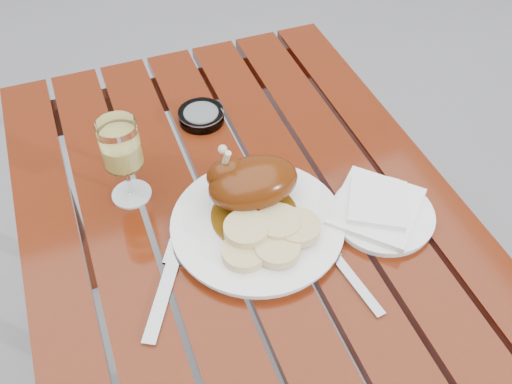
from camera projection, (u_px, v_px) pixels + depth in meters
table at (253, 332)px, 1.31m from camera, size 0.80×1.20×0.75m
dinner_plate at (257, 225)px, 1.03m from camera, size 0.38×0.38×0.02m
roast_duck at (250, 183)px, 1.02m from camera, size 0.17×0.17×0.12m
bread_dumplings at (269, 236)px, 0.98m from camera, size 0.18×0.13×0.03m
wine_glass at (124, 162)px, 1.03m from camera, size 0.09×0.09×0.18m
side_plate at (383, 215)px, 1.05m from camera, size 0.25×0.25×0.02m
napkin at (376, 207)px, 1.04m from camera, size 0.21×0.21×0.01m
ashtray at (201, 116)px, 1.23m from camera, size 0.12×0.12×0.02m
fork at (164, 293)px, 0.94m from camera, size 0.11×0.17×0.01m
knife at (349, 275)px, 0.96m from camera, size 0.04×0.18×0.01m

